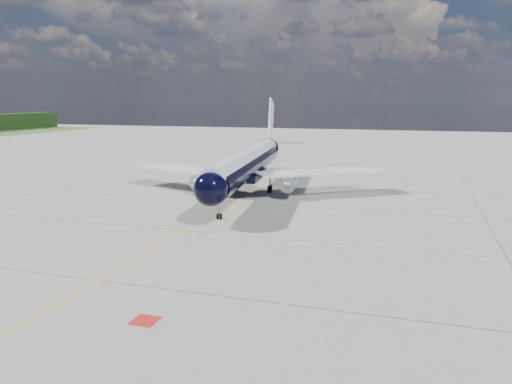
% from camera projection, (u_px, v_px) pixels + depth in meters
% --- Properties ---
extents(ground, '(320.00, 320.00, 0.00)m').
position_uv_depth(ground, '(247.00, 195.00, 69.91)').
color(ground, gray).
rests_on(ground, ground).
extents(taxiway_centerline, '(0.16, 160.00, 0.01)m').
position_uv_depth(taxiway_centerline, '(235.00, 202.00, 65.22)').
color(taxiway_centerline, yellow).
rests_on(taxiway_centerline, ground).
extents(red_marking, '(1.60, 1.60, 0.01)m').
position_uv_depth(red_marking, '(145.00, 321.00, 30.40)').
color(red_marking, maroon).
rests_on(red_marking, ground).
extents(main_airliner, '(38.41, 47.06, 13.60)m').
position_uv_depth(main_airliner, '(249.00, 163.00, 71.94)').
color(main_airliner, black).
rests_on(main_airliner, ground).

